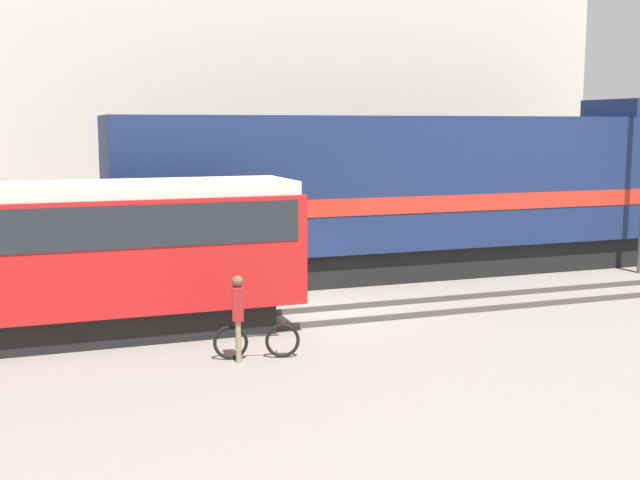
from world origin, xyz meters
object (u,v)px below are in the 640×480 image
object	(u,v)px
freight_locomotive	(430,192)
bicycle	(257,341)
streetcar	(46,253)
person	(238,309)

from	to	relation	value
freight_locomotive	bicycle	distance (m)	10.81
freight_locomotive	streetcar	bearing A→B (deg)	-158.77
streetcar	person	size ratio (longest dim) A/B	6.29
streetcar	bicycle	bearing A→B (deg)	-34.93
streetcar	person	distance (m)	4.58
bicycle	person	world-z (taller)	person
bicycle	person	bearing A→B (deg)	-171.01
person	freight_locomotive	bearing A→B (deg)	42.08
bicycle	streetcar	bearing A→B (deg)	145.07
streetcar	bicycle	xyz separation A→B (m)	(3.92, -2.73, -1.63)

